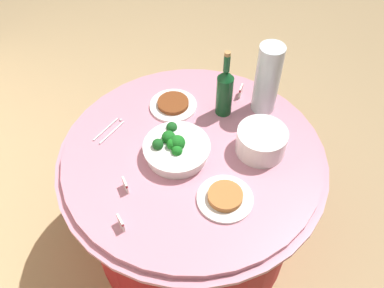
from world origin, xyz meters
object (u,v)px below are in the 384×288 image
at_px(serving_tongs, 110,130).
at_px(label_placard_front, 125,185).
at_px(label_placard_mid, 121,222).
at_px(wine_bottle, 225,91).
at_px(plate_stack, 261,141).
at_px(food_plate_stir_fry, 173,104).
at_px(label_placard_rear, 241,90).
at_px(food_plate_peanuts, 225,197).
at_px(decorative_fruit_vase, 267,82).
at_px(broccoli_bowl, 176,148).

height_order(serving_tongs, label_placard_front, label_placard_front).
bearing_deg(label_placard_mid, wine_bottle, -49.74).
relative_size(plate_stack, serving_tongs, 1.39).
bearing_deg(wine_bottle, food_plate_stir_fry, 65.66).
xyz_separation_m(label_placard_mid, label_placard_rear, (0.55, -0.67, 0.00)).
bearing_deg(food_plate_peanuts, plate_stack, -48.56).
xyz_separation_m(food_plate_peanuts, label_placard_front, (0.15, 0.36, 0.02)).
bearing_deg(label_placard_front, food_plate_peanuts, -113.04).
height_order(plate_stack, serving_tongs, plate_stack).
bearing_deg(plate_stack, decorative_fruit_vase, -24.62).
xyz_separation_m(plate_stack, food_plate_stir_fry, (0.36, 0.29, -0.04)).
xyz_separation_m(plate_stack, label_placard_rear, (0.34, -0.04, -0.02)).
relative_size(broccoli_bowl, food_plate_peanuts, 1.27).
relative_size(plate_stack, label_placard_front, 3.82).
height_order(broccoli_bowl, decorative_fruit_vase, decorative_fruit_vase).
relative_size(wine_bottle, label_placard_rear, 6.11).
relative_size(food_plate_peanuts, label_placard_front, 4.00).
xyz_separation_m(wine_bottle, serving_tongs, (0.03, 0.52, -0.12)).
relative_size(plate_stack, decorative_fruit_vase, 0.62).
xyz_separation_m(broccoli_bowl, wine_bottle, (0.19, -0.27, 0.09)).
distance_m(wine_bottle, label_placard_rear, 0.17).
bearing_deg(serving_tongs, wine_bottle, -92.86).
height_order(decorative_fruit_vase, serving_tongs, decorative_fruit_vase).
relative_size(label_placard_front, label_placard_mid, 1.00).
xyz_separation_m(broccoli_bowl, label_placard_front, (-0.12, 0.23, -0.01)).
distance_m(wine_bottle, serving_tongs, 0.54).
relative_size(serving_tongs, food_plate_peanuts, 0.69).
bearing_deg(food_plate_peanuts, label_placard_front, 66.96).
xyz_separation_m(label_placard_front, label_placard_mid, (-0.16, 0.04, 0.00)).
height_order(wine_bottle, food_plate_stir_fry, wine_bottle).
height_order(broccoli_bowl, plate_stack, same).
distance_m(plate_stack, label_placard_rear, 0.35).
height_order(wine_bottle, label_placard_mid, wine_bottle).
xyz_separation_m(wine_bottle, label_placard_mid, (-0.47, 0.55, -0.10)).
relative_size(decorative_fruit_vase, label_placard_front, 6.18).
xyz_separation_m(wine_bottle, label_placard_rear, (0.08, -0.12, -0.10)).
height_order(broccoli_bowl, food_plate_stir_fry, broccoli_bowl).
bearing_deg(serving_tongs, broccoli_bowl, -130.65).
bearing_deg(serving_tongs, food_plate_stir_fry, -77.10).
bearing_deg(food_plate_peanuts, food_plate_stir_fry, 6.71).
distance_m(broccoli_bowl, decorative_fruit_vase, 0.50).
relative_size(plate_stack, food_plate_stir_fry, 0.95).
bearing_deg(label_placard_mid, decorative_fruit_vase, -58.95).
relative_size(broccoli_bowl, food_plate_stir_fry, 1.27).
distance_m(broccoli_bowl, serving_tongs, 0.33).
relative_size(label_placard_mid, label_placard_rear, 1.00).
bearing_deg(food_plate_stir_fry, decorative_fruit_vase, -106.68).
height_order(wine_bottle, food_plate_peanuts, wine_bottle).
height_order(broccoli_bowl, label_placard_front, broccoli_bowl).
bearing_deg(plate_stack, label_placard_mid, 108.18).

